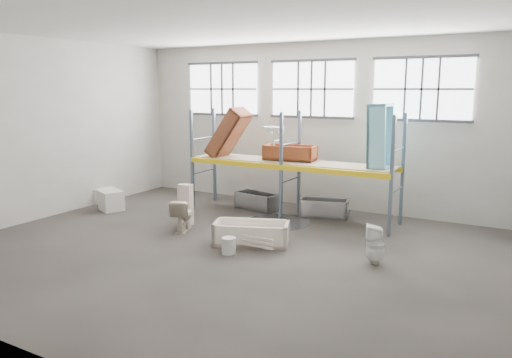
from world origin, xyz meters
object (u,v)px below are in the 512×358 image
Objects in this scene: steel_tub_right at (324,208)px; rust_tub_flat at (290,152)px; blue_tub_upright at (380,137)px; cistern_tall at (186,205)px; toilet_beige at (183,215)px; steel_tub_left at (257,201)px; bathtub_beige at (251,233)px; bucket at (229,246)px; carton_near at (111,200)px; toilet_white at (375,244)px.

rust_tub_flat reaches higher than steel_tub_right.
cistern_tall is at bearing -152.78° from blue_tub_upright.
toilet_beige is 0.62× the size of steel_tub_right.
blue_tub_upright reaches higher than rust_tub_flat.
rust_tub_flat is at bearing 41.58° from cistern_tall.
steel_tub_left is 2.12m from steel_tub_right.
steel_tub_left and steel_tub_right have the same top height.
steel_tub_left is at bearing 96.15° from bathtub_beige.
bathtub_beige is 1.04× the size of blue_tub_upright.
rust_tub_flat is 4.13m from bucket.
steel_tub_left is (0.53, 2.99, -0.17)m from toilet_beige.
steel_tub_right is at bearing 22.69° from carton_near.
cistern_tall reaches higher than bathtub_beige.
cistern_tall is 5.41m from blue_tub_upright.
blue_tub_upright is at bearing -167.14° from toilet_beige.
toilet_white is 0.50× the size of blue_tub_upright.
steel_tub_right is at bearing 168.39° from blue_tub_upright.
carton_near is (-3.76, -2.30, 0.05)m from steel_tub_left.
toilet_beige is 1.21× the size of carton_near.
steel_tub_left is (-1.54, 3.05, -0.01)m from bathtub_beige.
carton_near is (-7.48, -2.13, -2.10)m from blue_tub_upright.
bucket is 0.53× the size of carton_near.
steel_tub_right is at bearing 4.22° from steel_tub_left.
rust_tub_flat is 5.57m from carton_near.
cistern_tall is at bearing -137.68° from steel_tub_right.
bucket is at bearing -17.22° from carton_near.
bathtub_beige is 2.43m from cistern_tall.
toilet_white reaches higher than bathtub_beige.
rust_tub_flat reaches higher than toilet_white.
rust_tub_flat is at bearing 77.06° from bathtub_beige.
blue_tub_upright reaches higher than bucket.
steel_tub_right is at bearing -150.71° from toilet_beige.
bathtub_beige is at bearing -108.55° from toilet_white.
cistern_tall is 0.83× the size of steel_tub_left.
rust_tub_flat is (1.95, 2.36, 1.27)m from cistern_tall.
rust_tub_flat reaches higher than bucket.
bathtub_beige is at bearing -100.13° from steel_tub_right.
toilet_beige is 5.00m from toilet_white.
steel_tub_left is 4.30m from blue_tub_upright.
steel_tub_right is 0.92× the size of rust_tub_flat.
toilet_white is 4.58m from rust_tub_flat.
steel_tub_left is at bearing 177.33° from blue_tub_upright.
steel_tub_right is 3.66× the size of bucket.
toilet_white is at bearing -4.63° from carton_near.
blue_tub_upright reaches higher than bathtub_beige.
rust_tub_flat is at bearing 94.66° from bucket.
blue_tub_upright is at bearing 174.69° from toilet_white.
toilet_beige is 3.59m from rust_tub_flat.
carton_near is (-2.96, 0.20, -0.26)m from cistern_tall.
blue_tub_upright is (4.25, 2.81, 1.98)m from toilet_beige.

